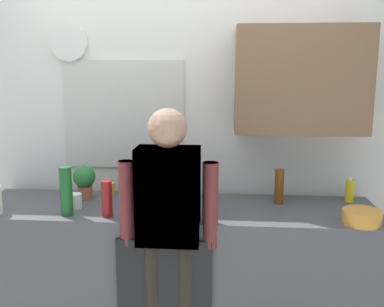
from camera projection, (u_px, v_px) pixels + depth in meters
name	position (u px, v px, depth m)	size (l,w,h in m)	color
kitchen_counter	(175.00, 274.00, 2.91)	(2.58, 0.64, 0.94)	#4C4C51
dishwasher_panel	(164.00, 307.00, 2.60)	(0.56, 0.02, 0.84)	black
back_wall_assembly	(195.00, 132.00, 3.12)	(4.18, 0.42, 2.60)	silver
coffee_maker	(155.00, 178.00, 2.97)	(0.20, 0.20, 0.33)	black
bottle_green_wine	(66.00, 191.00, 2.63)	(0.07, 0.07, 0.30)	#195923
bottle_amber_beer	(279.00, 187.00, 2.87)	(0.06, 0.06, 0.23)	brown
bottle_red_vinegar	(107.00, 199.00, 2.62)	(0.06, 0.06, 0.22)	maroon
bottle_olive_oil	(175.00, 190.00, 2.75)	(0.06, 0.06, 0.25)	olive
cup_yellow_cup	(109.00, 189.00, 3.08)	(0.07, 0.07, 0.09)	yellow
cup_white_mug	(76.00, 201.00, 2.78)	(0.08, 0.08, 0.10)	white
mixing_bowl	(362.00, 217.00, 2.51)	(0.22, 0.22, 0.08)	orange
potted_plant	(84.00, 180.00, 2.97)	(0.15, 0.15, 0.23)	#9E5638
dish_soap	(350.00, 190.00, 2.92)	(0.06, 0.06, 0.18)	yellow
person_at_sink	(168.00, 221.00, 2.53)	(0.57, 0.22, 1.60)	#3F4766
person_guest	(168.00, 221.00, 2.53)	(0.57, 0.22, 1.60)	brown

